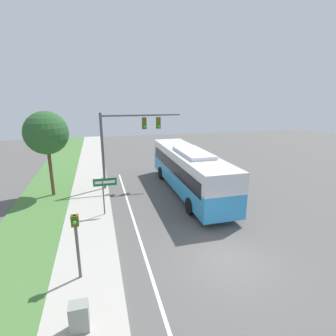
{
  "coord_description": "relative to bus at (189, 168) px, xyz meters",
  "views": [
    {
      "loc": [
        -5.37,
        -9.31,
        7.24
      ],
      "look_at": [
        -0.16,
        9.88,
        1.77
      ],
      "focal_mm": 28.0,
      "sensor_mm": 36.0,
      "label": 1
    }
  ],
  "objects": [
    {
      "name": "signal_gantry",
      "position": [
        -4.3,
        2.27,
        2.44
      ],
      "size": [
        6.28,
        0.41,
        6.06
      ],
      "color": "#4C4C51",
      "rests_on": "ground_plane"
    },
    {
      "name": "utility_cabinet",
      "position": [
        -7.5,
        -11.04,
        -1.32
      ],
      "size": [
        0.59,
        0.47,
        0.94
      ],
      "color": "gray",
      "rests_on": "sidewalk"
    },
    {
      "name": "street_sign",
      "position": [
        -6.37,
        -2.64,
        -0.11
      ],
      "size": [
        1.41,
        0.08,
        2.49
      ],
      "color": "#4C4C51",
      "rests_on": "ground_plane"
    },
    {
      "name": "bus",
      "position": [
        0.0,
        0.0,
        0.0
      ],
      "size": [
        2.76,
        12.4,
        3.45
      ],
      "color": "#3393D1",
      "rests_on": "ground_plane"
    },
    {
      "name": "sidewalk",
      "position": [
        -7.39,
        -8.86,
        -1.85
      ],
      "size": [
        2.8,
        80.0,
        0.12
      ],
      "color": "#ADA89E",
      "rests_on": "ground_plane"
    },
    {
      "name": "roadside_tree",
      "position": [
        -10.02,
        1.83,
        2.81
      ],
      "size": [
        3.04,
        3.04,
        6.16
      ],
      "color": "brown",
      "rests_on": "grass_verge"
    },
    {
      "name": "pedestrian_signal",
      "position": [
        -7.62,
        -8.45,
        0.06
      ],
      "size": [
        0.28,
        0.34,
        2.87
      ],
      "color": "#4C4C51",
      "rests_on": "ground_plane"
    },
    {
      "name": "lane_divider_near",
      "position": [
        -4.79,
        -8.86,
        -1.9
      ],
      "size": [
        0.14,
        30.0,
        0.01
      ],
      "color": "silver",
      "rests_on": "ground_plane"
    },
    {
      "name": "ground_plane",
      "position": [
        -1.19,
        -8.86,
        -1.91
      ],
      "size": [
        80.0,
        80.0,
        0.0
      ],
      "primitive_type": "plane",
      "color": "#565451"
    }
  ]
}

